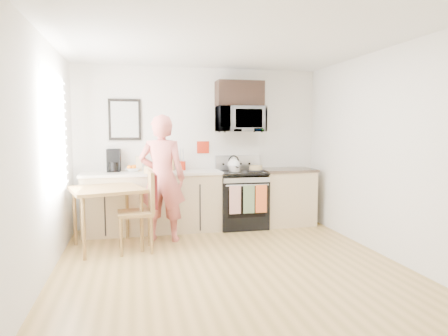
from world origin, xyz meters
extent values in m
plane|color=olive|center=(0.00, 0.00, 0.00)|extent=(4.60, 4.60, 0.00)
cube|color=white|center=(0.00, 2.30, 1.30)|extent=(4.00, 0.04, 2.60)
cube|color=white|center=(0.00, -2.30, 1.30)|extent=(4.00, 0.04, 2.60)
cube|color=white|center=(-2.00, 0.00, 1.30)|extent=(0.04, 4.60, 2.60)
cube|color=white|center=(2.00, 0.00, 1.30)|extent=(0.04, 4.60, 2.60)
cube|color=silver|center=(0.00, 0.00, 2.60)|extent=(4.00, 4.60, 0.04)
cube|color=white|center=(-1.98, 0.80, 1.55)|extent=(0.02, 1.40, 1.50)
cube|color=white|center=(-1.97, 0.80, 1.55)|extent=(0.01, 1.30, 1.40)
cube|color=tan|center=(-0.80, 2.00, 0.45)|extent=(2.10, 0.60, 0.90)
cube|color=silver|center=(-0.80, 2.00, 0.92)|extent=(2.14, 0.64, 0.04)
cube|color=tan|center=(1.43, 2.00, 0.45)|extent=(0.84, 0.60, 0.90)
cube|color=black|center=(1.43, 2.00, 0.92)|extent=(0.88, 0.64, 0.04)
cube|color=black|center=(0.63, 1.97, 0.39)|extent=(0.76, 0.65, 0.77)
cube|color=black|center=(0.63, 1.66, 0.45)|extent=(0.61, 0.02, 0.45)
cube|color=#B2B3B7|center=(0.63, 1.66, 0.78)|extent=(0.74, 0.02, 0.14)
cylinder|color=#B2B3B7|center=(0.63, 1.61, 0.74)|extent=(0.68, 0.02, 0.02)
cube|color=black|center=(0.63, 1.97, 0.90)|extent=(0.76, 0.65, 0.04)
cube|color=#B2B3B7|center=(0.63, 2.25, 1.04)|extent=(0.76, 0.08, 0.24)
cube|color=beige|center=(0.43, 1.61, 0.52)|extent=(0.18, 0.02, 0.44)
cube|color=#647E54|center=(0.65, 1.61, 0.52)|extent=(0.18, 0.02, 0.44)
cube|color=#C23E1D|center=(0.85, 1.61, 0.52)|extent=(0.18, 0.02, 0.44)
imported|color=#B2B3B7|center=(0.63, 2.08, 1.76)|extent=(0.76, 0.51, 0.42)
cube|color=black|center=(0.63, 2.12, 2.18)|extent=(0.76, 0.35, 0.40)
cube|color=black|center=(-1.20, 2.28, 1.75)|extent=(0.50, 0.03, 0.65)
cube|color=#A0A49B|center=(-1.20, 2.26, 1.75)|extent=(0.42, 0.01, 0.56)
cube|color=#B1230F|center=(0.05, 2.28, 1.30)|extent=(0.20, 0.02, 0.20)
imported|color=#BA3E33|center=(-0.69, 1.45, 0.90)|extent=(0.75, 0.59, 1.81)
cube|color=brown|center=(-1.44, 1.22, 0.80)|extent=(0.88, 0.88, 0.04)
cylinder|color=brown|center=(-1.69, 0.78, 0.39)|extent=(0.05, 0.05, 0.78)
cylinder|color=brown|center=(-0.99, 0.97, 0.39)|extent=(0.05, 0.05, 0.78)
cylinder|color=brown|center=(-1.88, 1.47, 0.39)|extent=(0.05, 0.05, 0.78)
cylinder|color=brown|center=(-1.19, 1.67, 0.39)|extent=(0.05, 0.05, 0.78)
cube|color=brown|center=(-1.07, 1.01, 0.51)|extent=(0.47, 0.47, 0.04)
cube|color=brown|center=(-0.86, 1.02, 0.79)|extent=(0.07, 0.44, 0.53)
cube|color=#590F16|center=(-0.83, 1.02, 0.80)|extent=(0.09, 0.40, 0.44)
cylinder|color=brown|center=(-1.25, 0.81, 0.24)|extent=(0.04, 0.04, 0.49)
cylinder|color=brown|center=(-0.87, 0.83, 0.24)|extent=(0.04, 0.04, 0.49)
cylinder|color=brown|center=(-1.27, 1.18, 0.24)|extent=(0.04, 0.04, 0.49)
cylinder|color=brown|center=(-0.89, 1.20, 0.24)|extent=(0.04, 0.04, 0.49)
cube|color=brown|center=(-0.49, 2.17, 1.05)|extent=(0.12, 0.15, 0.22)
cylinder|color=#B1230F|center=(-0.32, 2.16, 1.01)|extent=(0.12, 0.12, 0.15)
imported|color=white|center=(-1.10, 2.12, 0.97)|extent=(0.29, 0.29, 0.06)
cube|color=tan|center=(-1.00, 2.13, 1.06)|extent=(0.09, 0.09, 0.24)
cube|color=black|center=(-1.38, 2.19, 1.12)|extent=(0.21, 0.25, 0.35)
cylinder|color=black|center=(-1.38, 2.08, 1.03)|extent=(0.13, 0.13, 0.13)
cube|color=tan|center=(-0.78, 1.78, 0.99)|extent=(0.31, 0.20, 0.10)
cylinder|color=black|center=(0.85, 1.92, 0.93)|extent=(0.26, 0.26, 0.01)
cylinder|color=tan|center=(0.85, 1.92, 0.98)|extent=(0.21, 0.21, 0.07)
sphere|color=white|center=(0.51, 2.04, 1.02)|extent=(0.20, 0.20, 0.20)
cone|color=white|center=(0.51, 2.04, 1.13)|extent=(0.06, 0.06, 0.06)
torus|color=black|center=(0.51, 2.04, 1.09)|extent=(0.18, 0.02, 0.18)
cylinder|color=#B2B3B7|center=(0.49, 1.88, 0.97)|extent=(0.19, 0.19, 0.10)
cylinder|color=black|center=(0.49, 1.74, 1.01)|extent=(0.02, 0.17, 0.02)
camera|label=1|loc=(-1.07, -4.24, 1.60)|focal=32.00mm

